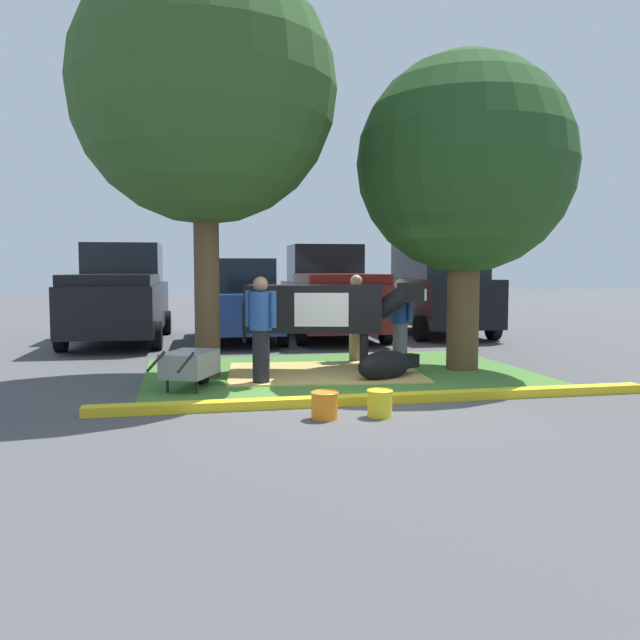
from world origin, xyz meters
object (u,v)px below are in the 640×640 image
at_px(shade_tree_right, 465,166).
at_px(suv_black, 437,288).
at_px(shade_tree_left, 204,92).
at_px(person_visitor_far, 261,327).
at_px(sedan_blue, 240,301).
at_px(pickup_truck_maroon, 330,294).
at_px(pickup_truck_black, 120,296).
at_px(wheelbarrow, 191,364).
at_px(calf_lying, 386,365).
at_px(bucket_orange, 324,405).
at_px(person_visitor_near, 400,320).
at_px(bucket_yellow, 380,403).
at_px(cow_holstein, 320,309).
at_px(person_handler, 356,315).

bearing_deg(shade_tree_right, suv_black, 72.05).
height_order(shade_tree_left, person_visitor_far, shade_tree_left).
height_order(shade_tree_left, sedan_blue, shade_tree_left).
bearing_deg(pickup_truck_maroon, sedan_blue, -168.90).
distance_m(shade_tree_left, sedan_blue, 6.56).
bearing_deg(pickup_truck_black, wheelbarrow, -77.18).
distance_m(shade_tree_right, pickup_truck_black, 8.98).
relative_size(wheelbarrow, sedan_blue, 0.35).
distance_m(shade_tree_right, pickup_truck_maroon, 6.51).
height_order(calf_lying, pickup_truck_maroon, pickup_truck_maroon).
bearing_deg(sedan_blue, person_visitor_far, -92.23).
bearing_deg(bucket_orange, person_visitor_far, 100.86).
relative_size(person_visitor_near, sedan_blue, 0.36).
bearing_deg(sedan_blue, calf_lying, -74.04).
bearing_deg(wheelbarrow, suv_black, 46.05).
bearing_deg(person_visitor_far, bucket_yellow, -65.00).
relative_size(person_visitor_near, person_visitor_far, 0.97).
distance_m(shade_tree_right, bucket_orange, 5.65).
height_order(cow_holstein, person_visitor_near, person_visitor_near).
bearing_deg(person_handler, calf_lying, -91.60).
distance_m(shade_tree_left, calf_lying, 5.24).
bearing_deg(pickup_truck_maroon, bucket_yellow, -99.15).
bearing_deg(bucket_orange, pickup_truck_black, 108.84).
bearing_deg(pickup_truck_black, person_visitor_near, -46.32).
bearing_deg(shade_tree_right, bucket_orange, -135.06).
distance_m(bucket_orange, pickup_truck_black, 9.66).
relative_size(bucket_orange, sedan_blue, 0.08).
bearing_deg(cow_holstein, shade_tree_left, -175.85).
bearing_deg(sedan_blue, person_handler, -66.15).
height_order(person_handler, suv_black, suv_black).
distance_m(person_visitor_near, pickup_truck_black, 7.65).
xyz_separation_m(person_visitor_near, sedan_blue, (-2.40, 5.10, 0.12)).
distance_m(cow_holstein, person_handler, 1.46).
xyz_separation_m(person_visitor_near, pickup_truck_maroon, (-0.02, 5.56, 0.25)).
distance_m(shade_tree_left, person_visitor_far, 3.87).
distance_m(shade_tree_left, suv_black, 9.22).
bearing_deg(person_visitor_far, shade_tree_right, 11.76).
xyz_separation_m(calf_lying, person_handler, (0.06, 2.06, 0.66)).
distance_m(bucket_yellow, suv_black, 10.19).
height_order(person_visitor_far, bucket_yellow, person_visitor_far).
relative_size(shade_tree_right, person_handler, 3.28).
height_order(sedan_blue, pickup_truck_maroon, pickup_truck_maroon).
distance_m(sedan_blue, suv_black, 5.35).
relative_size(bucket_yellow, pickup_truck_black, 0.06).
bearing_deg(person_visitor_near, calf_lying, -119.10).
relative_size(cow_holstein, person_handler, 1.84).
bearing_deg(person_visitor_far, sedan_blue, 87.77).
bearing_deg(person_visitor_far, bucket_orange, -79.14).
bearing_deg(shade_tree_left, person_visitor_near, 4.84).
xyz_separation_m(cow_holstein, wheelbarrow, (-2.21, -1.22, -0.71)).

